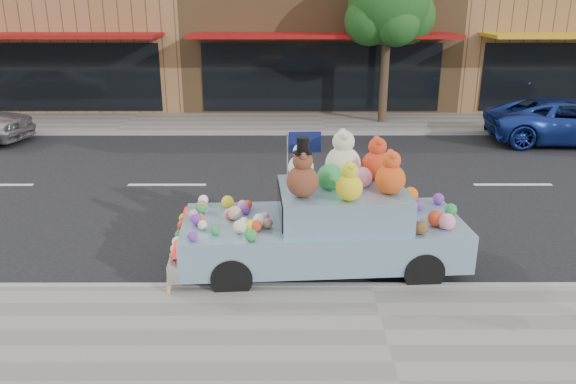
{
  "coord_description": "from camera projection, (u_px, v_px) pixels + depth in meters",
  "views": [
    {
      "loc": [
        -1.23,
        -12.3,
        4.09
      ],
      "look_at": [
        -1.21,
        -4.1,
        1.25
      ],
      "focal_mm": 35.0,
      "sensor_mm": 36.0,
      "label": 1
    }
  ],
  "objects": [
    {
      "name": "far_sidewalk",
      "position": [
        323.0,
        123.0,
        19.08
      ],
      "size": [
        60.0,
        3.0,
        0.12
      ],
      "primitive_type": "cube",
      "color": "gray",
      "rests_on": "ground"
    },
    {
      "name": "ground",
      "position": [
        340.0,
        185.0,
        12.96
      ],
      "size": [
        120.0,
        120.0,
        0.0
      ],
      "primitive_type": "plane",
      "color": "black",
      "rests_on": "ground"
    },
    {
      "name": "storefront_left",
      "position": [
        74.0,
        9.0,
        23.06
      ],
      "size": [
        10.0,
        9.8,
        7.3
      ],
      "color": "#93643E",
      "rests_on": "ground"
    },
    {
      "name": "art_car",
      "position": [
        325.0,
        222.0,
        8.72
      ],
      "size": [
        4.59,
        2.04,
        2.24
      ],
      "rotation": [
        0.0,
        0.0,
        0.07
      ],
      "color": "black",
      "rests_on": "ground"
    },
    {
      "name": "near_kerb",
      "position": [
        371.0,
        288.0,
        8.21
      ],
      "size": [
        60.0,
        0.12,
        0.13
      ],
      "primitive_type": "cube",
      "color": "gray",
      "rests_on": "ground"
    },
    {
      "name": "car_blue",
      "position": [
        569.0,
        122.0,
        16.48
      ],
      "size": [
        4.81,
        2.45,
        1.3
      ],
      "primitive_type": "imported",
      "rotation": [
        0.0,
        0.0,
        1.51
      ],
      "color": "navy",
      "rests_on": "ground"
    },
    {
      "name": "far_kerb",
      "position": [
        326.0,
        133.0,
        17.66
      ],
      "size": [
        60.0,
        0.12,
        0.13
      ],
      "primitive_type": "cube",
      "color": "gray",
      "rests_on": "ground"
    },
    {
      "name": "storefront_mid",
      "position": [
        317.0,
        9.0,
        23.08
      ],
      "size": [
        10.0,
        9.8,
        7.3
      ],
      "color": "olive",
      "rests_on": "ground"
    },
    {
      "name": "storefront_right",
      "position": [
        559.0,
        9.0,
        23.09
      ],
      "size": [
        10.0,
        9.8,
        7.3
      ],
      "color": "#93643E",
      "rests_on": "ground"
    },
    {
      "name": "near_sidewalk",
      "position": [
        388.0,
        349.0,
        6.8
      ],
      "size": [
        60.0,
        3.0,
        0.12
      ],
      "primitive_type": "cube",
      "color": "gray",
      "rests_on": "ground"
    },
    {
      "name": "street_tree",
      "position": [
        388.0,
        11.0,
        17.94
      ],
      "size": [
        3.0,
        2.7,
        5.22
      ],
      "color": "#38281C",
      "rests_on": "ground"
    }
  ]
}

